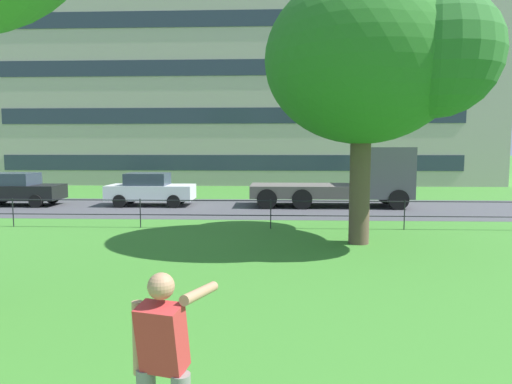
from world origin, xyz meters
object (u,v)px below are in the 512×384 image
object	(u,v)px
tree_large_lawn	(374,63)
flatbed_truck_far_left	(354,180)
person_thrower	(164,368)
car_black_center	(17,189)
car_white_far_right	(150,189)
apartment_building_background	(237,60)

from	to	relation	value
tree_large_lawn	flatbed_truck_far_left	world-z (taller)	tree_large_lawn
person_thrower	car_black_center	bearing A→B (deg)	123.28
person_thrower	car_white_far_right	size ratio (longest dim) A/B	0.44
person_thrower	flatbed_truck_far_left	bearing A→B (deg)	75.42
flatbed_truck_far_left	apartment_building_background	xyz separation A→B (m)	(-6.88, 18.00, 8.89)
apartment_building_background	tree_large_lawn	bearing A→B (deg)	-77.07
car_white_far_right	flatbed_truck_far_left	distance (m)	9.53
tree_large_lawn	car_white_far_right	xyz separation A→B (m)	(-8.63, 7.98, -4.29)
tree_large_lawn	person_thrower	xyz separation A→B (m)	(-3.66, -9.41, -4.13)
car_black_center	apartment_building_background	size ratio (longest dim) A/B	0.10
car_black_center	apartment_building_background	xyz separation A→B (m)	(8.94, 18.33, 9.33)
car_white_far_right	person_thrower	bearing A→B (deg)	-74.05
person_thrower	flatbed_truck_far_left	distance (m)	18.08
car_black_center	flatbed_truck_far_left	distance (m)	15.83
tree_large_lawn	person_thrower	size ratio (longest dim) A/B	4.26
car_black_center	car_white_far_right	bearing A→B (deg)	2.01
flatbed_truck_far_left	apartment_building_background	size ratio (longest dim) A/B	0.19
car_black_center	apartment_building_background	world-z (taller)	apartment_building_background
person_thrower	car_black_center	world-z (taller)	person_thrower
car_white_far_right	car_black_center	bearing A→B (deg)	-177.99
tree_large_lawn	apartment_building_background	bearing A→B (deg)	102.93
car_white_far_right	apartment_building_background	xyz separation A→B (m)	(2.64, 18.10, 9.33)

